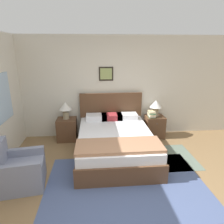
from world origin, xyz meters
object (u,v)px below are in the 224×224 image
Objects in this scene: nightstand_near_window at (67,129)px; nightstand_by_door at (154,126)px; table_lamp_by_door at (156,106)px; table_lamp_near_window at (65,108)px; bed at (115,142)px; armchair at (19,171)px.

nightstand_near_window and nightstand_by_door have the same top height.
nightstand_near_window is at bearing -179.56° from table_lamp_by_door.
table_lamp_by_door is (0.01, 0.02, 0.58)m from nightstand_by_door.
nightstand_near_window is at bearing -76.27° from table_lamp_near_window.
bed is 3.86× the size of nightstand_near_window.
bed is 3.86× the size of nightstand_by_door.
bed reaches higher than nightstand_by_door.
table_lamp_near_window is (0.58, 1.82, 0.57)m from armchair.
bed is 1.55m from table_lamp_near_window.
armchair is 1.92× the size of table_lamp_by_door.
table_lamp_by_door is at bearing 0.44° from nightstand_near_window.
table_lamp_by_door is (1.16, 0.88, 0.55)m from bed.
table_lamp_near_window is 1.00× the size of table_lamp_by_door.
nightstand_by_door is at bearing -112.91° from table_lamp_by_door.
table_lamp_by_door is at bearing 37.08° from bed.
table_lamp_near_window is 2.31m from table_lamp_by_door.
nightstand_by_door is at bearing 0.00° from nightstand_near_window.
nightstand_near_window is at bearing 180.00° from nightstand_by_door.
nightstand_near_window is at bearing 153.98° from armchair.
table_lamp_near_window is at bearing 179.56° from nightstand_by_door.
bed reaches higher than nightstand_near_window.
bed is 2.67× the size of armchair.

